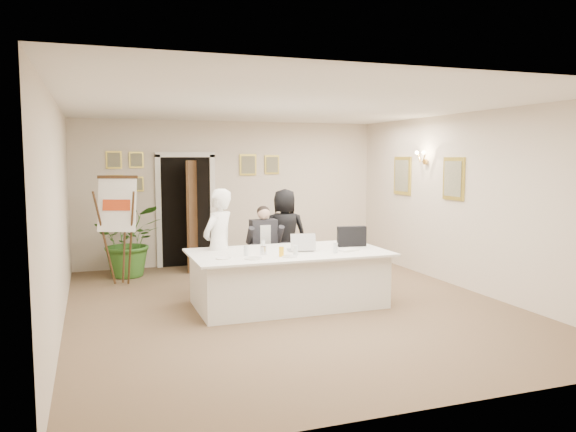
% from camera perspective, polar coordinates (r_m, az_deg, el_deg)
% --- Properties ---
extents(floor, '(7.00, 7.00, 0.00)m').
position_cam_1_polar(floor, '(8.07, 0.19, -9.07)').
color(floor, brown).
rests_on(floor, ground).
extents(ceiling, '(6.00, 7.00, 0.02)m').
position_cam_1_polar(ceiling, '(7.83, 0.20, 11.14)').
color(ceiling, white).
rests_on(ceiling, wall_back).
extents(wall_back, '(6.00, 0.10, 2.80)m').
position_cam_1_polar(wall_back, '(11.18, -5.83, 2.37)').
color(wall_back, silver).
rests_on(wall_back, floor).
extents(wall_front, '(6.00, 0.10, 2.80)m').
position_cam_1_polar(wall_front, '(4.70, 14.66, -2.72)').
color(wall_front, silver).
rests_on(wall_front, floor).
extents(wall_left, '(0.10, 7.00, 2.80)m').
position_cam_1_polar(wall_left, '(7.39, -22.30, 0.13)').
color(wall_left, silver).
rests_on(wall_left, floor).
extents(wall_right, '(0.10, 7.00, 2.80)m').
position_cam_1_polar(wall_right, '(9.27, 17.96, 1.38)').
color(wall_right, silver).
rests_on(wall_right, floor).
extents(doorway, '(1.14, 0.86, 2.20)m').
position_cam_1_polar(doorway, '(10.86, -10.12, 0.32)').
color(doorway, black).
rests_on(doorway, floor).
extents(pictures_back_wall, '(3.40, 0.06, 0.80)m').
position_cam_1_polar(pictures_back_wall, '(10.97, -9.89, 4.60)').
color(pictures_back_wall, gold).
rests_on(pictures_back_wall, wall_back).
extents(pictures_right_wall, '(0.06, 2.20, 0.80)m').
position_cam_1_polar(pictures_right_wall, '(10.21, 13.80, 3.86)').
color(pictures_right_wall, gold).
rests_on(pictures_right_wall, wall_right).
extents(wall_sconce, '(0.20, 0.30, 0.24)m').
position_cam_1_polar(wall_sconce, '(10.17, 13.52, 5.83)').
color(wall_sconce, '#B58A3A').
rests_on(wall_sconce, wall_right).
extents(conference_table, '(2.76, 1.47, 0.78)m').
position_cam_1_polar(conference_table, '(8.00, 0.03, -6.31)').
color(conference_table, silver).
rests_on(conference_table, floor).
extents(seated_man, '(0.68, 0.71, 1.34)m').
position_cam_1_polar(seated_man, '(9.02, -2.42, -3.12)').
color(seated_man, black).
rests_on(seated_man, floor).
extents(flip_chart, '(0.64, 0.49, 1.77)m').
position_cam_1_polar(flip_chart, '(9.57, -16.70, -1.95)').
color(flip_chart, '#311F0F').
rests_on(flip_chart, floor).
extents(standing_man, '(0.71, 0.70, 1.65)m').
position_cam_1_polar(standing_man, '(8.18, -7.07, -3.01)').
color(standing_man, white).
rests_on(standing_man, floor).
extents(standing_woman, '(0.83, 0.61, 1.56)m').
position_cam_1_polar(standing_woman, '(9.63, -0.34, -1.86)').
color(standing_woman, black).
rests_on(standing_woman, floor).
extents(potted_palm, '(1.22, 1.08, 1.28)m').
position_cam_1_polar(potted_palm, '(10.27, -15.77, -2.40)').
color(potted_palm, '#316521').
rests_on(potted_palm, floor).
extents(laptop, '(0.42, 0.43, 0.28)m').
position_cam_1_polar(laptop, '(7.98, 1.23, -2.54)').
color(laptop, '#B7BABC').
rests_on(laptop, conference_table).
extents(laptop_bag, '(0.44, 0.17, 0.30)m').
position_cam_1_polar(laptop_bag, '(8.41, 6.49, -2.07)').
color(laptop_bag, black).
rests_on(laptop_bag, conference_table).
extents(paper_stack, '(0.31, 0.25, 0.03)m').
position_cam_1_polar(paper_stack, '(8.01, 6.07, -3.45)').
color(paper_stack, white).
rests_on(paper_stack, conference_table).
extents(plate_left, '(0.24, 0.24, 0.01)m').
position_cam_1_polar(plate_left, '(7.40, -6.59, -4.28)').
color(plate_left, white).
rests_on(plate_left, conference_table).
extents(plate_mid, '(0.30, 0.30, 0.01)m').
position_cam_1_polar(plate_mid, '(7.35, -3.55, -4.32)').
color(plate_mid, white).
rests_on(plate_mid, conference_table).
extents(plate_near, '(0.25, 0.25, 0.01)m').
position_cam_1_polar(plate_near, '(7.48, 0.14, -4.13)').
color(plate_near, white).
rests_on(plate_near, conference_table).
extents(glass_a, '(0.07, 0.07, 0.14)m').
position_cam_1_polar(glass_a, '(7.59, -4.28, -3.52)').
color(glass_a, silver).
rests_on(glass_a, conference_table).
extents(glass_b, '(0.07, 0.07, 0.14)m').
position_cam_1_polar(glass_b, '(7.60, 0.77, -3.49)').
color(glass_b, silver).
rests_on(glass_b, conference_table).
extents(glass_c, '(0.07, 0.07, 0.14)m').
position_cam_1_polar(glass_c, '(7.81, 4.85, -3.26)').
color(glass_c, silver).
rests_on(glass_c, conference_table).
extents(glass_d, '(0.07, 0.07, 0.14)m').
position_cam_1_polar(glass_d, '(8.04, -2.55, -2.98)').
color(glass_d, silver).
rests_on(glass_d, conference_table).
extents(oj_glass, '(0.08, 0.08, 0.13)m').
position_cam_1_polar(oj_glass, '(7.51, -0.67, -3.65)').
color(oj_glass, yellow).
rests_on(oj_glass, conference_table).
extents(steel_jug, '(0.09, 0.09, 0.11)m').
position_cam_1_polar(steel_jug, '(7.67, -2.52, -3.53)').
color(steel_jug, silver).
rests_on(steel_jug, conference_table).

